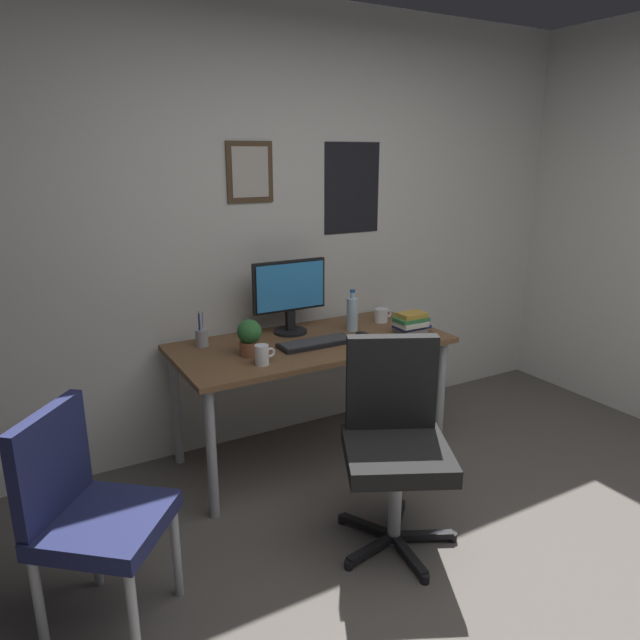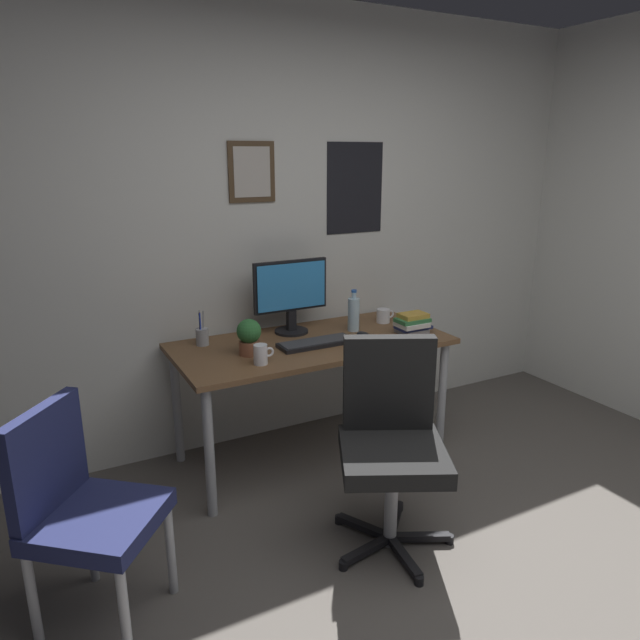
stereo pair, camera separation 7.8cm
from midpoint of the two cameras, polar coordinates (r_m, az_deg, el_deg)
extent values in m
cube|color=silver|center=(3.60, -2.35, 8.90)|extent=(4.40, 0.08, 2.60)
cube|color=#4C3823|center=(3.43, -6.09, 14.29)|extent=(0.28, 0.02, 0.34)
cube|color=beige|center=(3.42, -6.02, 14.28)|extent=(0.22, 0.00, 0.28)
cube|color=black|center=(3.75, 4.07, 12.81)|extent=(0.40, 0.01, 0.56)
cube|color=brown|center=(3.31, -0.13, -2.33)|extent=(1.56, 0.73, 0.03)
cylinder|color=#9EA0A5|center=(2.94, -10.07, -12.75)|extent=(0.05, 0.05, 0.69)
cylinder|color=#9EA0A5|center=(3.58, 12.53, -7.40)|extent=(0.05, 0.05, 0.69)
cylinder|color=#9EA0A5|center=(3.46, -13.26, -8.29)|extent=(0.05, 0.05, 0.69)
cylinder|color=#9EA0A5|center=(4.03, 6.94, -4.45)|extent=(0.05, 0.05, 0.69)
cube|color=black|center=(2.66, 8.05, -13.06)|extent=(0.62, 0.62, 0.08)
cube|color=black|center=(2.72, 7.59, -6.14)|extent=(0.41, 0.25, 0.45)
cylinder|color=#9EA0A5|center=(2.79, 7.85, -17.55)|extent=(0.08, 0.08, 0.42)
cube|color=black|center=(2.91, 10.60, -20.25)|extent=(0.27, 0.16, 0.03)
cylinder|color=black|center=(2.95, 13.42, -20.25)|extent=(0.05, 0.05, 0.04)
cube|color=black|center=(3.00, 8.15, -18.89)|extent=(0.22, 0.23, 0.03)
cylinder|color=black|center=(3.13, 8.55, -17.68)|extent=(0.05, 0.05, 0.04)
cube|color=black|center=(2.94, 5.13, -19.62)|extent=(0.16, 0.27, 0.03)
cylinder|color=black|center=(3.01, 2.67, -19.02)|extent=(0.05, 0.05, 0.04)
cube|color=black|center=(2.81, 5.53, -21.57)|extent=(0.28, 0.09, 0.03)
cylinder|color=black|center=(2.75, 3.20, -22.97)|extent=(0.05, 0.05, 0.04)
cube|color=black|center=(2.79, 9.11, -22.00)|extent=(0.08, 0.28, 0.03)
cylinder|color=black|center=(2.71, 10.62, -23.89)|extent=(0.05, 0.05, 0.04)
cube|color=#1E234C|center=(2.40, -19.97, -18.04)|extent=(0.59, 0.59, 0.07)
cube|color=#1E234C|center=(2.38, -24.53, -12.30)|extent=(0.29, 0.34, 0.40)
cylinder|color=#9EA0A5|center=(2.35, -17.66, -26.06)|extent=(0.05, 0.05, 0.41)
cylinder|color=#9EA0A5|center=(2.59, -13.59, -21.13)|extent=(0.05, 0.05, 0.41)
cylinder|color=#9EA0A5|center=(2.51, -25.54, -23.71)|extent=(0.05, 0.05, 0.41)
cylinder|color=#9EA0A5|center=(2.74, -20.86, -19.45)|extent=(0.05, 0.05, 0.41)
cylinder|color=black|center=(3.46, -2.18, -1.11)|extent=(0.20, 0.20, 0.01)
cube|color=black|center=(3.44, -2.19, -0.03)|extent=(0.05, 0.04, 0.12)
cube|color=black|center=(3.39, -2.26, 3.40)|extent=(0.46, 0.02, 0.30)
cube|color=#338CD8|center=(3.37, -2.12, 3.34)|extent=(0.43, 0.00, 0.27)
cube|color=black|center=(3.23, 0.31, -2.29)|extent=(0.43, 0.15, 0.02)
cube|color=#38383A|center=(3.22, 0.31, -2.07)|extent=(0.41, 0.13, 0.00)
ellipsoid|color=black|center=(3.36, 4.96, -1.49)|extent=(0.06, 0.11, 0.04)
cylinder|color=silver|center=(3.47, 3.98, 0.53)|extent=(0.07, 0.07, 0.20)
cylinder|color=silver|center=(3.44, 4.02, 2.46)|extent=(0.03, 0.03, 0.04)
cylinder|color=#2659B2|center=(3.44, 4.02, 2.86)|extent=(0.03, 0.03, 0.01)
cylinder|color=white|center=(2.94, -5.12, -3.40)|extent=(0.07, 0.07, 0.10)
torus|color=white|center=(2.96, -4.27, -3.16)|extent=(0.05, 0.01, 0.05)
cylinder|color=white|center=(3.68, 6.85, 0.42)|extent=(0.08, 0.08, 0.09)
torus|color=white|center=(3.71, 7.54, 0.59)|extent=(0.05, 0.01, 0.05)
cylinder|color=brown|center=(3.09, -6.23, -2.74)|extent=(0.11, 0.11, 0.07)
sphere|color=#2D6B33|center=(3.06, -6.29, -1.10)|extent=(0.13, 0.13, 0.13)
ellipsoid|color=#287A38|center=(3.07, -6.99, -0.79)|extent=(0.07, 0.08, 0.02)
ellipsoid|color=#287A38|center=(3.09, -5.94, -0.84)|extent=(0.07, 0.08, 0.02)
ellipsoid|color=#287A38|center=(3.02, -6.53, -1.35)|extent=(0.08, 0.07, 0.02)
cylinder|color=#9EA0A5|center=(3.28, -10.84, -1.64)|extent=(0.07, 0.07, 0.09)
cylinder|color=#263FBF|center=(3.24, -11.03, -0.41)|extent=(0.01, 0.01, 0.13)
cylinder|color=red|center=(3.25, -11.06, -0.40)|extent=(0.01, 0.01, 0.13)
cylinder|color=black|center=(3.24, -11.07, -0.40)|extent=(0.01, 0.01, 0.13)
cylinder|color=#9EA0A5|center=(3.26, -10.75, -0.24)|extent=(0.01, 0.03, 0.14)
cylinder|color=#9EA0A5|center=(3.25, -11.02, -0.27)|extent=(0.01, 0.02, 0.14)
cube|color=gray|center=(3.49, 9.65, -1.06)|extent=(0.15, 0.15, 0.03)
cube|color=navy|center=(3.48, 9.81, -0.69)|extent=(0.20, 0.12, 0.02)
cube|color=silver|center=(3.46, 9.66, -0.41)|extent=(0.17, 0.14, 0.03)
cube|color=#33723F|center=(3.45, 9.73, -0.01)|extent=(0.19, 0.12, 0.02)
cube|color=gold|center=(3.46, 9.80, 0.43)|extent=(0.16, 0.11, 0.03)
camera|label=1|loc=(0.04, -89.29, 0.20)|focal=32.51mm
camera|label=2|loc=(0.04, 90.71, -0.20)|focal=32.51mm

